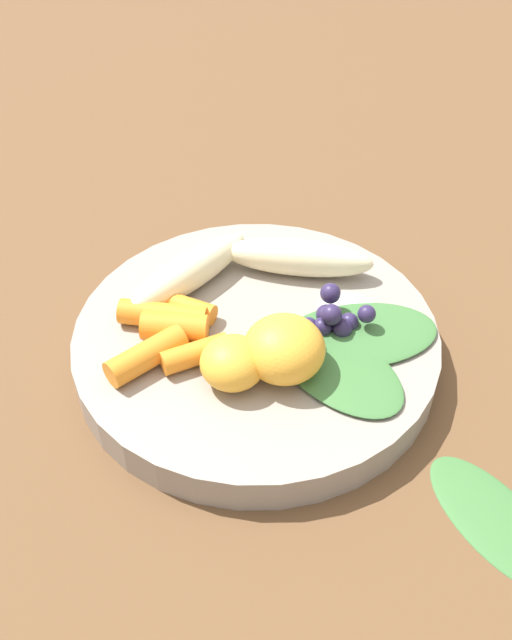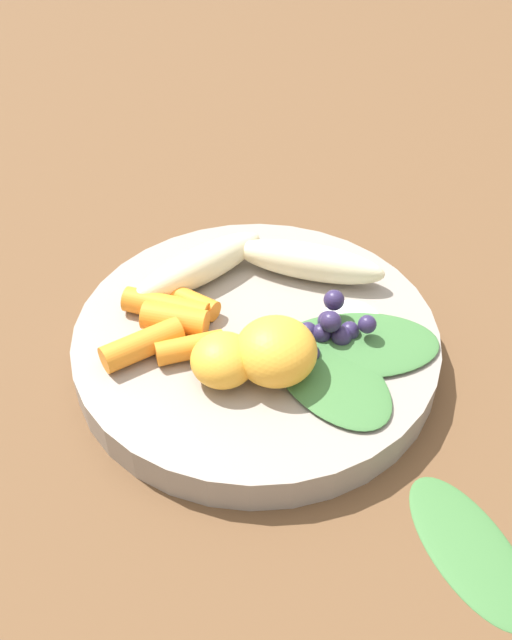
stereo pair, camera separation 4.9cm
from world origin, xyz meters
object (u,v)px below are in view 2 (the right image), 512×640
at_px(banana_peeled_left, 200,266).
at_px(kale_leaf_stray, 470,547).
at_px(bowl, 256,344).
at_px(banana_peeled_right, 309,262).
at_px(orange_segment_near, 276,351).

height_order(banana_peeled_left, kale_leaf_stray, banana_peeled_left).
distance_m(banana_peeled_left, kale_leaf_stray, 0.27).
height_order(bowl, kale_leaf_stray, bowl).
bearing_deg(banana_peeled_left, banana_peeled_right, 143.82).
height_order(bowl, orange_segment_near, orange_segment_near).
relative_size(orange_segment_near, kale_leaf_stray, 0.51).
distance_m(banana_peeled_left, banana_peeled_right, 0.08).
xyz_separation_m(bowl, kale_leaf_stray, (0.15, -0.12, -0.01)).
xyz_separation_m(banana_peeled_left, kale_leaf_stray, (0.20, -0.17, -0.04)).
distance_m(banana_peeled_right, kale_leaf_stray, 0.23).
xyz_separation_m(banana_peeled_left, orange_segment_near, (0.07, -0.08, 0.01)).
relative_size(banana_peeled_right, orange_segment_near, 2.14).
relative_size(banana_peeled_right, kale_leaf_stray, 1.10).
height_order(bowl, banana_peeled_left, banana_peeled_left).
distance_m(bowl, orange_segment_near, 0.05).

